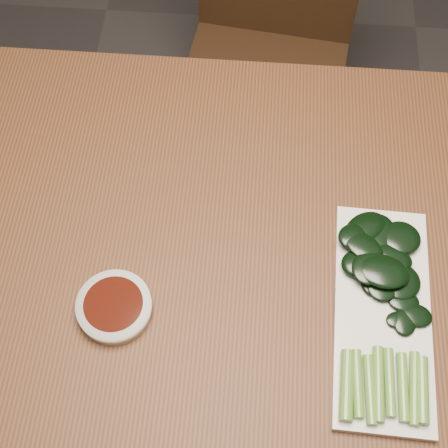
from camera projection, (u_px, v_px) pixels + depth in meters
ground at (234, 389)px, 1.59m from camera, size 6.00×6.00×0.00m
table at (240, 279)px, 0.99m from camera, size 1.40×0.80×0.75m
chair_far at (268, 48)px, 1.50m from camera, size 0.43×0.43×0.89m
sauce_bowl at (115, 307)px, 0.88m from camera, size 0.11×0.11×0.03m
serving_plate at (382, 314)px, 0.88m from camera, size 0.14×0.34×0.01m
gai_lan at (380, 289)px, 0.88m from camera, size 0.14×0.33×0.03m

